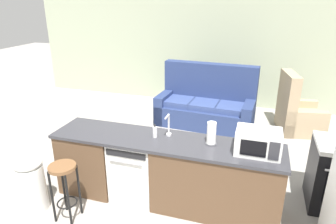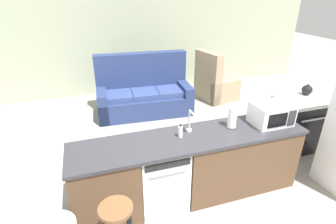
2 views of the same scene
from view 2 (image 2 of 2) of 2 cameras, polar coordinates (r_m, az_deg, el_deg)
ground_plane at (r=3.70m, az=2.39°, el=-17.84°), size 24.00×24.00×0.00m
wall_back at (r=6.94m, az=-7.46°, el=14.99°), size 10.00×0.06×2.60m
kitchen_counter at (r=3.50m, az=6.28°, el=-11.90°), size 2.94×0.66×0.90m
dishwasher at (r=3.36m, az=-1.59°, el=-13.53°), size 0.58×0.61×0.84m
stove_range at (r=4.97m, az=26.42°, el=-2.17°), size 0.76×0.68×0.90m
microwave at (r=3.68m, az=21.58°, el=-0.39°), size 0.50×0.37×0.28m
sink_faucet at (r=3.24m, az=4.75°, el=-2.29°), size 0.07×0.18×0.30m
paper_towel_roll at (r=3.43m, az=13.81°, el=-1.21°), size 0.14×0.14×0.28m
soap_bottle at (r=3.15m, az=2.71°, el=-4.30°), size 0.06×0.06×0.18m
kettle at (r=4.98m, az=28.02°, el=4.26°), size 0.21×0.17×0.19m
bar_stool at (r=2.71m, az=-10.99°, el=-22.76°), size 0.32×0.32×0.74m
couch at (r=5.84m, az=-5.33°, el=3.84°), size 2.05×1.03×1.27m
armchair at (r=6.59m, az=9.90°, el=5.68°), size 0.94×0.98×1.20m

